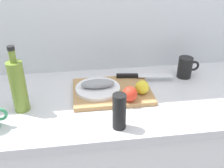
# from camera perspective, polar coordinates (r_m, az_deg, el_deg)

# --- Properties ---
(back_wall) EXTENTS (3.20, 0.05, 2.50)m
(back_wall) POSITION_cam_1_polar(r_m,az_deg,el_deg) (1.38, -0.21, 17.10)
(back_wall) COLOR silver
(back_wall) RESTS_ON ground_plane
(kitchen_counter) EXTENTS (2.00, 0.60, 0.90)m
(kitchen_counter) POSITION_cam_1_polar(r_m,az_deg,el_deg) (1.49, 1.61, -17.55)
(kitchen_counter) COLOR white
(kitchen_counter) RESTS_ON ground_plane
(cutting_board) EXTENTS (0.36, 0.27, 0.02)m
(cutting_board) POSITION_cam_1_polar(r_m,az_deg,el_deg) (1.22, 0.00, -1.64)
(cutting_board) COLOR tan
(cutting_board) RESTS_ON kitchen_counter
(white_plate) EXTENTS (0.21, 0.21, 0.01)m
(white_plate) POSITION_cam_1_polar(r_m,az_deg,el_deg) (1.22, -3.14, -0.98)
(white_plate) COLOR white
(white_plate) RESTS_ON cutting_board
(fish_fillet) EXTENTS (0.16, 0.07, 0.04)m
(fish_fillet) POSITION_cam_1_polar(r_m,az_deg,el_deg) (1.20, -3.17, 0.07)
(fish_fillet) COLOR gray
(fish_fillet) RESTS_ON white_plate
(chef_knife) EXTENTS (0.29, 0.07, 0.02)m
(chef_knife) POSITION_cam_1_polar(r_m,az_deg,el_deg) (1.33, 5.64, 1.81)
(chef_knife) COLOR silver
(chef_knife) RESTS_ON cutting_board
(lemon_0) EXTENTS (0.06, 0.06, 0.06)m
(lemon_0) POSITION_cam_1_polar(r_m,az_deg,el_deg) (1.18, 6.63, -0.74)
(lemon_0) COLOR yellow
(lemon_0) RESTS_ON cutting_board
(tomato_0) EXTENTS (0.07, 0.07, 0.07)m
(tomato_0) POSITION_cam_1_polar(r_m,az_deg,el_deg) (1.12, 3.94, -2.19)
(tomato_0) COLOR red
(tomato_0) RESTS_ON cutting_board
(olive_oil_bottle) EXTENTS (0.06, 0.06, 0.29)m
(olive_oil_bottle) POSITION_cam_1_polar(r_m,az_deg,el_deg) (1.12, -19.94, -0.30)
(olive_oil_bottle) COLOR olive
(olive_oil_bottle) RESTS_ON kitchen_counter
(coffee_mug_1) EXTENTS (0.11, 0.07, 0.11)m
(coffee_mug_1) POSITION_cam_1_polar(r_m,az_deg,el_deg) (1.41, 15.85, 3.56)
(coffee_mug_1) COLOR black
(coffee_mug_1) RESTS_ON kitchen_counter
(pepper_mill) EXTENTS (0.05, 0.05, 0.15)m
(pepper_mill) POSITION_cam_1_polar(r_m,az_deg,el_deg) (0.98, 1.61, -6.07)
(pepper_mill) COLOR black
(pepper_mill) RESTS_ON kitchen_counter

